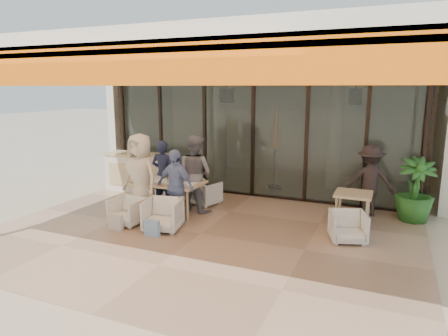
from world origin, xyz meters
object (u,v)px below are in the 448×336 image
at_px(chair_near_right, 163,213).
at_px(potted_palm, 415,190).
at_px(chair_near_left, 128,210).
at_px(diner_navy, 163,174).
at_px(diner_grey, 195,173).
at_px(diner_cream, 141,176).
at_px(standing_woman, 370,181).
at_px(side_table, 353,198).
at_px(dining_table, 169,184).
at_px(side_chair, 348,225).
at_px(host_counter, 139,172).
at_px(diner_periwinkle, 175,187).
at_px(chair_far_right, 205,192).
at_px(chair_far_left, 174,189).

height_order(chair_near_right, potted_palm, potted_palm).
height_order(chair_near_left, diner_navy, diner_navy).
xyz_separation_m(diner_navy, diner_grey, (0.84, 0.00, 0.08)).
bearing_deg(chair_near_right, diner_cream, 136.76).
xyz_separation_m(standing_woman, potted_palm, (0.90, -0.04, -0.11)).
distance_m(diner_cream, side_table, 4.39).
bearing_deg(chair_near_right, diner_grey, 77.52).
relative_size(dining_table, diner_cream, 0.82).
bearing_deg(diner_grey, chair_near_right, 104.67).
distance_m(diner_navy, potted_palm, 5.50).
xyz_separation_m(diner_navy, side_chair, (4.25, -0.59, -0.48)).
distance_m(host_counter, chair_near_left, 2.74).
height_order(dining_table, diner_periwinkle, diner_periwinkle).
relative_size(host_counter, side_chair, 2.93).
distance_m(host_counter, side_chair, 5.83).
height_order(diner_periwinkle, potted_palm, diner_periwinkle).
distance_m(dining_table, diner_grey, 0.64).
xyz_separation_m(host_counter, dining_table, (1.78, -1.41, 0.16)).
xyz_separation_m(dining_table, chair_far_right, (0.43, 0.94, -0.37)).
bearing_deg(diner_grey, side_table, -162.71).
bearing_deg(chair_near_right, standing_woman, 22.58).
distance_m(dining_table, diner_periwinkle, 0.63).
bearing_deg(diner_periwinkle, side_table, 27.19).
bearing_deg(standing_woman, diner_cream, 14.79).
relative_size(standing_woman, potted_palm, 1.16).
xyz_separation_m(dining_table, chair_far_left, (-0.41, 0.94, -0.38)).
distance_m(chair_far_left, standing_woman, 4.56).
relative_size(chair_near_left, diner_grey, 0.36).
xyz_separation_m(host_counter, diner_grey, (2.20, -0.96, 0.34)).
distance_m(chair_far_left, side_table, 4.28).
xyz_separation_m(host_counter, standing_woman, (5.85, 0.20, 0.26)).
height_order(chair_near_left, diner_cream, diner_cream).
bearing_deg(diner_periwinkle, diner_navy, 143.02).
distance_m(chair_far_right, chair_near_left, 2.08).
relative_size(chair_far_left, side_chair, 0.98).
bearing_deg(chair_near_right, diner_periwinkle, 77.52).
relative_size(diner_periwinkle, standing_woman, 0.98).
relative_size(diner_periwinkle, side_table, 2.09).
relative_size(host_counter, diner_periwinkle, 1.19).
bearing_deg(dining_table, diner_cream, -132.26).
bearing_deg(diner_navy, chair_near_left, 87.25).
height_order(diner_grey, side_chair, diner_grey).
distance_m(host_counter, potted_palm, 6.75).
xyz_separation_m(diner_navy, diner_cream, (0.00, -0.90, 0.13)).
distance_m(chair_far_left, side_chair, 4.39).
height_order(side_table, potted_palm, potted_palm).
bearing_deg(chair_far_left, chair_near_right, 135.59).
height_order(host_counter, chair_far_left, host_counter).
bearing_deg(chair_near_right, host_counter, 120.49).
distance_m(diner_cream, potted_palm, 5.76).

